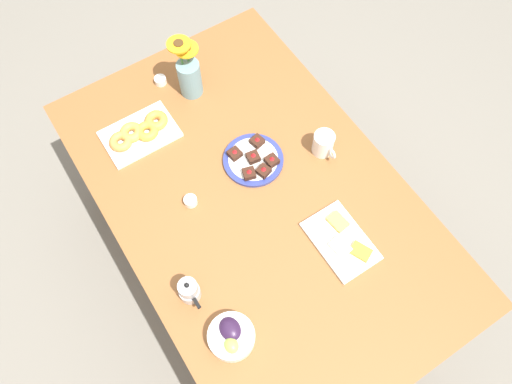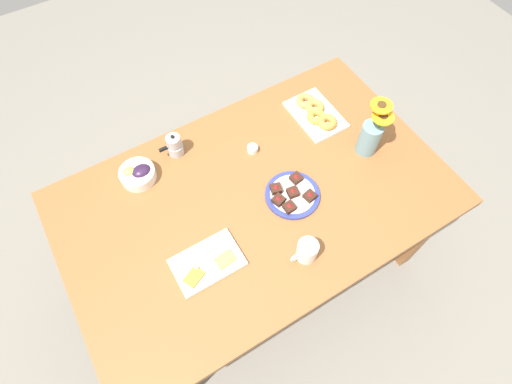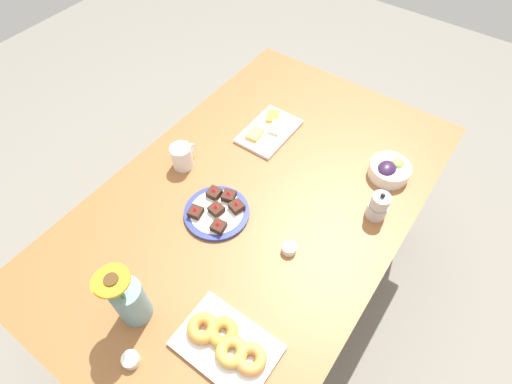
% 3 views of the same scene
% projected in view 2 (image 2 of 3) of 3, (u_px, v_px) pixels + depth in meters
% --- Properties ---
extents(ground_plane, '(6.00, 6.00, 0.00)m').
position_uv_depth(ground_plane, '(256.00, 260.00, 2.30)').
color(ground_plane, slate).
extents(dining_table, '(1.60, 1.00, 0.74)m').
position_uv_depth(dining_table, '(256.00, 206.00, 1.73)').
color(dining_table, brown).
rests_on(dining_table, ground_plane).
extents(coffee_mug, '(0.11, 0.08, 0.10)m').
position_uv_depth(coffee_mug, '(307.00, 251.00, 1.49)').
color(coffee_mug, white).
rests_on(coffee_mug, dining_table).
extents(grape_bowl, '(0.15, 0.15, 0.07)m').
position_uv_depth(grape_bowl, '(138.00, 174.00, 1.68)').
color(grape_bowl, white).
rests_on(grape_bowl, dining_table).
extents(cheese_platter, '(0.26, 0.17, 0.03)m').
position_uv_depth(cheese_platter, '(207.00, 263.00, 1.50)').
color(cheese_platter, white).
rests_on(cheese_platter, dining_table).
extents(croissant_platter, '(0.19, 0.28, 0.05)m').
position_uv_depth(croissant_platter, '(316.00, 113.00, 1.86)').
color(croissant_platter, white).
rests_on(croissant_platter, dining_table).
extents(jam_cup_honey, '(0.05, 0.05, 0.03)m').
position_uv_depth(jam_cup_honey, '(253.00, 149.00, 1.76)').
color(jam_cup_honey, white).
rests_on(jam_cup_honey, dining_table).
extents(jam_cup_berry, '(0.05, 0.05, 0.03)m').
position_uv_depth(jam_cup_berry, '(372.00, 125.00, 1.83)').
color(jam_cup_berry, white).
rests_on(jam_cup_berry, dining_table).
extents(dessert_plate, '(0.23, 0.23, 0.05)m').
position_uv_depth(dessert_plate, '(292.00, 194.00, 1.65)').
color(dessert_plate, navy).
rests_on(dessert_plate, dining_table).
extents(flower_vase, '(0.11, 0.12, 0.27)m').
position_uv_depth(flower_vase, '(370.00, 136.00, 1.70)').
color(flower_vase, '#6B939E').
rests_on(flower_vase, dining_table).
extents(moka_pot, '(0.11, 0.07, 0.12)m').
position_uv_depth(moka_pot, '(175.00, 146.00, 1.73)').
color(moka_pot, '#B7B7BC').
rests_on(moka_pot, dining_table).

